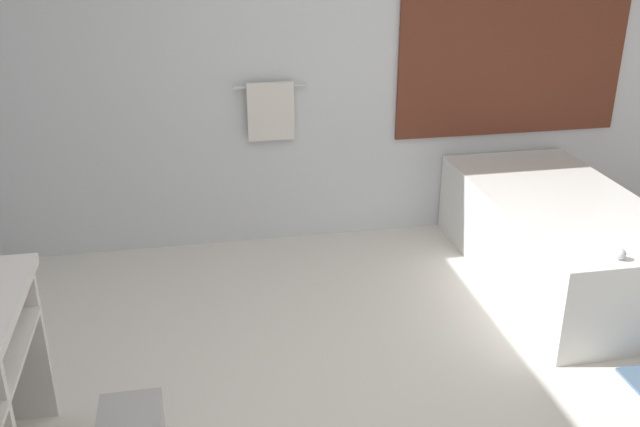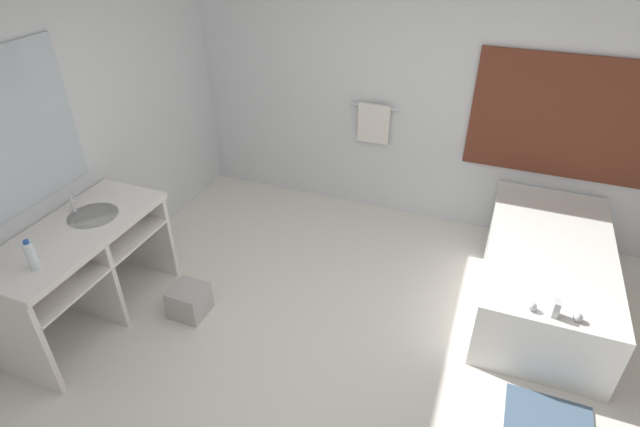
{
  "view_description": "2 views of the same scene",
  "coord_description": "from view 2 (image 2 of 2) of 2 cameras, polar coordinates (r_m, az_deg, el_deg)",
  "views": [
    {
      "loc": [
        -0.85,
        -2.57,
        2.27
      ],
      "look_at": [
        -0.25,
        0.6,
        0.88
      ],
      "focal_mm": 40.0,
      "sensor_mm": 36.0,
      "label": 1
    },
    {
      "loc": [
        0.87,
        -2.39,
        2.92
      ],
      "look_at": [
        -0.33,
        0.74,
        0.76
      ],
      "focal_mm": 28.0,
      "sensor_mm": 36.0,
      "label": 2
    }
  ],
  "objects": [
    {
      "name": "bathtub",
      "position": [
        4.52,
        24.31,
        -5.87
      ],
      "size": [
        0.95,
        1.88,
        0.69
      ],
      "color": "white",
      "rests_on": "ground_plane"
    },
    {
      "name": "sink_faucet",
      "position": [
        4.22,
        -26.49,
        1.25
      ],
      "size": [
        0.09,
        0.04,
        0.18
      ],
      "color": "silver",
      "rests_on": "vanity_counter"
    },
    {
      "name": "waste_bin",
      "position": [
        4.25,
        -14.71,
        -9.64
      ],
      "size": [
        0.27,
        0.27,
        0.26
      ],
      "color": "#B2B2B2",
      "rests_on": "ground_plane"
    },
    {
      "name": "wall_back_with_blinds",
      "position": [
        4.95,
        10.68,
        13.73
      ],
      "size": [
        7.4,
        0.13,
        2.7
      ],
      "color": "silver",
      "rests_on": "ground_plane"
    },
    {
      "name": "wall_left_with_mirror",
      "position": [
        4.21,
        -29.16,
        6.73
      ],
      "size": [
        0.08,
        7.4,
        2.7
      ],
      "color": "silver",
      "rests_on": "ground_plane"
    },
    {
      "name": "vanity_counter",
      "position": [
        4.17,
        -25.42,
        -4.2
      ],
      "size": [
        0.64,
        1.39,
        0.86
      ],
      "color": "white",
      "rests_on": "ground_plane"
    },
    {
      "name": "water_bottle_1",
      "position": [
        3.7,
        -30.12,
        -4.17
      ],
      "size": [
        0.06,
        0.06,
        0.22
      ],
      "color": "white",
      "rests_on": "vanity_counter"
    },
    {
      "name": "ground_plane",
      "position": [
        3.87,
        0.68,
        -16.11
      ],
      "size": [
        16.0,
        16.0,
        0.0
      ],
      "primitive_type": "plane",
      "color": "silver",
      "rests_on": "ground"
    }
  ]
}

